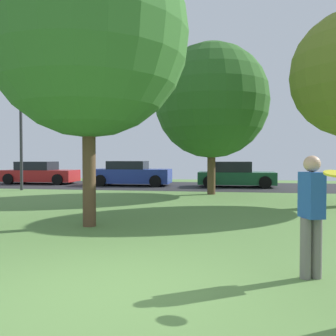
# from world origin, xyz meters

# --- Properties ---
(ground_plane) EXTENTS (44.00, 44.00, 0.00)m
(ground_plane) POSITION_xyz_m (0.00, 0.00, 0.00)
(ground_plane) COLOR #5B8442
(road_strip) EXTENTS (44.00, 6.40, 0.01)m
(road_strip) POSITION_xyz_m (0.00, 16.00, 0.00)
(road_strip) COLOR #28282B
(road_strip) RESTS_ON ground_plane
(oak_tree_left) EXTENTS (4.66, 4.66, 6.72)m
(oak_tree_left) POSITION_xyz_m (-1.69, 3.92, 4.39)
(oak_tree_left) COLOR brown
(oak_tree_left) RESTS_ON ground_plane
(oak_tree_center) EXTENTS (4.93, 4.93, 6.51)m
(oak_tree_center) POSITION_xyz_m (0.81, 11.71, 4.04)
(oak_tree_center) COLOR brown
(oak_tree_center) RESTS_ON ground_plane
(person_thrower) EXTENTS (0.31, 0.37, 1.63)m
(person_thrower) POSITION_xyz_m (2.58, 0.90, 0.90)
(person_thrower) COLOR slate
(person_thrower) RESTS_ON ground_plane
(frisbee_disc) EXTENTS (0.31, 0.31, 0.08)m
(frisbee_disc) POSITION_xyz_m (2.75, 0.44, 1.42)
(frisbee_disc) COLOR yellow
(parked_car_red) EXTENTS (4.43, 1.96, 1.34)m
(parked_car_red) POSITION_xyz_m (-9.76, 16.36, 0.62)
(parked_car_red) COLOR #B21E1E
(parked_car_red) RESTS_ON ground_plane
(parked_car_blue) EXTENTS (4.41, 1.95, 1.39)m
(parked_car_blue) POSITION_xyz_m (-3.90, 15.86, 0.65)
(parked_car_blue) COLOR #233893
(parked_car_blue) RESTS_ON ground_plane
(parked_car_green) EXTENTS (4.08, 1.98, 1.37)m
(parked_car_green) POSITION_xyz_m (1.94, 15.87, 0.62)
(parked_car_green) COLOR #195633
(parked_car_green) RESTS_ON ground_plane
(street_lamp_post) EXTENTS (0.14, 0.14, 4.50)m
(street_lamp_post) POSITION_xyz_m (-8.42, 12.20, 2.25)
(street_lamp_post) COLOR #2D2D33
(street_lamp_post) RESTS_ON ground_plane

